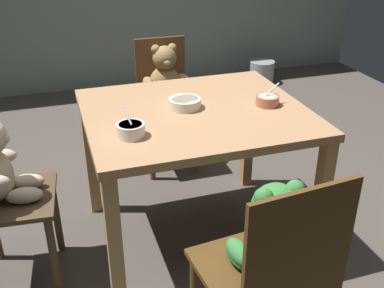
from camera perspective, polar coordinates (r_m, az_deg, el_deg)
ground_plane at (r=2.58m, az=0.35°, el=-11.52°), size 5.20×5.20×0.04m
dining_table at (r=2.23m, az=0.40°, el=1.97°), size 1.04×0.90×0.74m
teddy_chair_far_center at (r=3.03m, az=-3.29°, el=7.10°), size 0.37×0.38×0.85m
teddy_chair_near_front at (r=1.60m, az=9.74°, el=-13.19°), size 0.45×0.45×0.90m
porridge_bowl_white_near_left at (r=1.93m, az=-7.60°, el=1.76°), size 0.12×0.13×0.12m
porridge_bowl_terracotta_near_right at (r=2.26m, az=9.31°, el=5.39°), size 0.12×0.11×0.10m
porridge_bowl_cream_center at (r=2.20m, az=-0.90°, el=5.09°), size 0.15×0.15×0.05m
metal_pail at (r=4.79m, az=8.62°, el=8.80°), size 0.25×0.25×0.22m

